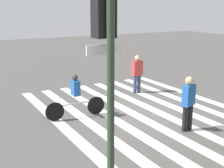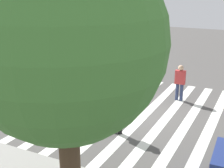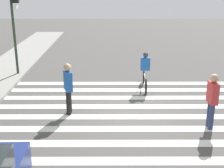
{
  "view_description": "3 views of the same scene",
  "coord_description": "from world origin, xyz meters",
  "px_view_note": "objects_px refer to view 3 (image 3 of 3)",
  "views": [
    {
      "loc": [
        6.81,
        9.37,
        4.02
      ],
      "look_at": [
        1.09,
        -0.64,
        1.13
      ],
      "focal_mm": 50.0,
      "sensor_mm": 36.0,
      "label": 1
    },
    {
      "loc": [
        -4.89,
        12.13,
        5.54
      ],
      "look_at": [
        1.06,
        0.26,
        1.29
      ],
      "focal_mm": 50.0,
      "sensor_mm": 36.0,
      "label": 2
    },
    {
      "loc": [
        -10.45,
        0.7,
        4.49
      ],
      "look_at": [
        0.26,
        0.66,
        0.97
      ],
      "focal_mm": 50.0,
      "sensor_mm": 36.0,
      "label": 3
    }
  ],
  "objects_px": {
    "pedestrian_adult_blue_shirt": "(212,98)",
    "pedestrian_child_with_backpack": "(68,86)",
    "cyclist_far_lane": "(145,70)",
    "traffic_light": "(15,10)"
  },
  "relations": [
    {
      "from": "traffic_light",
      "to": "cyclist_far_lane",
      "type": "height_order",
      "value": "traffic_light"
    },
    {
      "from": "pedestrian_child_with_backpack",
      "to": "cyclist_far_lane",
      "type": "relative_size",
      "value": 0.8
    },
    {
      "from": "pedestrian_child_with_backpack",
      "to": "cyclist_far_lane",
      "type": "xyz_separation_m",
      "value": [
        2.7,
        -2.97,
        -0.17
      ]
    },
    {
      "from": "traffic_light",
      "to": "pedestrian_adult_blue_shirt",
      "type": "xyz_separation_m",
      "value": [
        -5.86,
        -7.71,
        -2.19
      ]
    },
    {
      "from": "pedestrian_adult_blue_shirt",
      "to": "cyclist_far_lane",
      "type": "height_order",
      "value": "pedestrian_adult_blue_shirt"
    },
    {
      "from": "pedestrian_adult_blue_shirt",
      "to": "traffic_light",
      "type": "bearing_deg",
      "value": -129.68
    },
    {
      "from": "pedestrian_adult_blue_shirt",
      "to": "pedestrian_child_with_backpack",
      "type": "height_order",
      "value": "pedestrian_child_with_backpack"
    },
    {
      "from": "pedestrian_adult_blue_shirt",
      "to": "pedestrian_child_with_backpack",
      "type": "xyz_separation_m",
      "value": [
        1.17,
        4.67,
        0.02
      ]
    },
    {
      "from": "pedestrian_adult_blue_shirt",
      "to": "pedestrian_child_with_backpack",
      "type": "distance_m",
      "value": 4.82
    },
    {
      "from": "pedestrian_child_with_backpack",
      "to": "cyclist_far_lane",
      "type": "distance_m",
      "value": 4.02
    }
  ]
}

